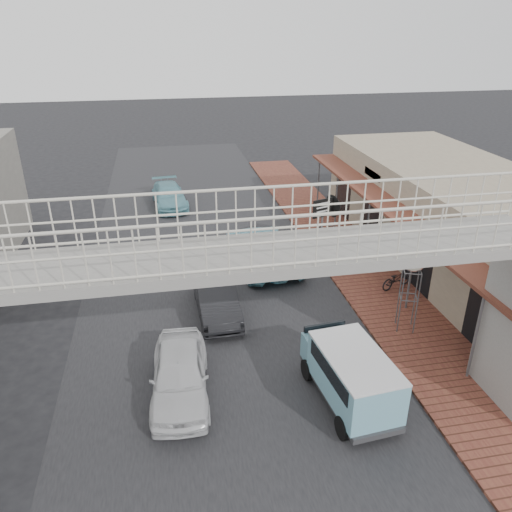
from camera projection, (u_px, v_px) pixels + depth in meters
name	position (u px, v px, depth m)	size (l,w,h in m)	color
ground	(225.00, 347.00, 16.42)	(120.00, 120.00, 0.00)	black
road_strip	(225.00, 346.00, 16.42)	(10.00, 60.00, 0.01)	black
sidewalk	(374.00, 285.00, 20.18)	(3.00, 40.00, 0.10)	brown
shophouse_row	(469.00, 223.00, 21.01)	(7.20, 18.00, 4.00)	gray
footbridge	(244.00, 333.00, 11.51)	(16.40, 2.40, 6.34)	gray
white_hatchback	(180.00, 374.00, 14.06)	(1.60, 3.99, 1.36)	silver
dark_sedan	(216.00, 297.00, 18.06)	(1.38, 3.95, 1.30)	black
angkot_curb	(263.00, 248.00, 21.81)	(2.43, 5.27, 1.46)	#75BBCB
angkot_far	(169.00, 196.00, 28.72)	(1.74, 4.28, 1.24)	#66A4B1
angkot_van	(351.00, 371.00, 13.54)	(1.91, 3.66, 1.73)	black
motorcycle_near	(397.00, 278.00, 19.70)	(0.53, 1.52, 0.80)	black
motorcycle_far	(324.00, 235.00, 23.55)	(0.45, 1.58, 0.95)	black
street_clock	(413.00, 264.00, 16.19)	(0.77, 0.72, 2.96)	#59595B
arrow_sign	(336.00, 206.00, 21.99)	(1.67, 1.12, 2.77)	#59595B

